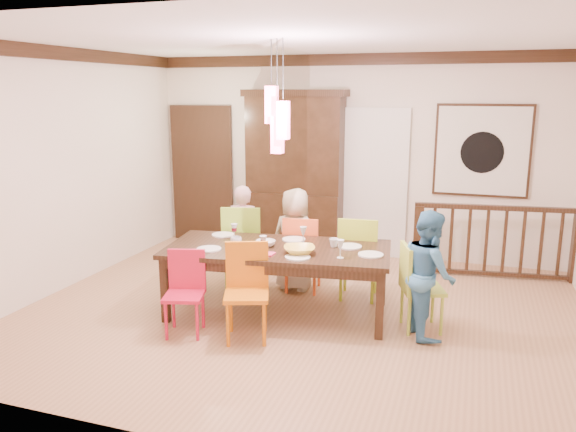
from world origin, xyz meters
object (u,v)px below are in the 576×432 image
(dining_table, at_px, (278,254))
(chair_end_right, at_px, (423,282))
(person_far_left, at_px, (243,234))
(balustrade, at_px, (495,240))
(china_hutch, at_px, (295,173))
(chair_far_left, at_px, (244,239))
(person_end_right, at_px, (429,274))
(person_far_mid, at_px, (295,240))

(dining_table, bearing_deg, chair_end_right, -5.32)
(dining_table, bearing_deg, person_far_left, 124.87)
(dining_table, height_order, balustrade, balustrade)
(china_hutch, bearing_deg, balustrade, -6.94)
(dining_table, xyz_separation_m, chair_end_right, (1.53, 0.06, -0.17))
(chair_end_right, relative_size, balustrade, 0.43)
(chair_far_left, height_order, person_end_right, person_end_right)
(dining_table, relative_size, balustrade, 1.20)
(china_hutch, bearing_deg, person_far_mid, -72.01)
(balustrade, height_order, person_end_right, person_end_right)
(china_hutch, bearing_deg, person_end_right, -48.24)
(person_far_mid, bearing_deg, person_far_left, 3.79)
(china_hutch, bearing_deg, chair_far_left, -94.56)
(balustrade, height_order, person_far_mid, person_far_mid)
(chair_end_right, bearing_deg, dining_table, 72.58)
(balustrade, distance_m, person_far_left, 3.26)
(person_far_left, bearing_deg, balustrade, -169.54)
(balustrade, bearing_deg, china_hutch, 166.01)
(person_far_mid, bearing_deg, person_end_right, 159.52)
(dining_table, height_order, person_far_mid, person_far_mid)
(chair_far_left, relative_size, china_hutch, 0.43)
(dining_table, bearing_deg, person_far_mid, 86.64)
(person_far_left, bearing_deg, person_end_right, 148.35)
(chair_end_right, bearing_deg, person_far_left, 51.78)
(chair_far_left, bearing_deg, person_far_left, -77.05)
(balustrade, xyz_separation_m, person_end_right, (-0.68, -2.08, 0.14))
(dining_table, relative_size, person_far_mid, 1.99)
(china_hutch, relative_size, balustrade, 1.15)
(balustrade, bearing_deg, person_far_left, -165.33)
(china_hutch, bearing_deg, chair_end_right, -47.74)
(chair_end_right, relative_size, person_end_right, 0.70)
(person_far_mid, bearing_deg, balustrade, -145.49)
(balustrade, bearing_deg, person_far_mid, -159.03)
(chair_far_left, bearing_deg, chair_end_right, 149.63)
(chair_far_left, height_order, balustrade, chair_far_left)
(chair_end_right, distance_m, balustrade, 2.10)
(dining_table, relative_size, person_far_left, 2.00)
(person_end_right, bearing_deg, china_hutch, 19.32)
(chair_end_right, height_order, person_far_left, person_far_left)
(person_far_left, bearing_deg, chair_end_right, 150.28)
(chair_far_left, xyz_separation_m, china_hutch, (0.13, 1.65, 0.61))
(balustrade, relative_size, person_end_right, 1.65)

